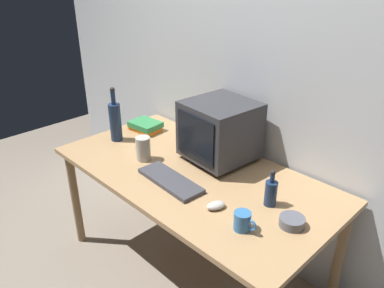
% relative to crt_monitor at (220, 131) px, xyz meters
% --- Properties ---
extents(ground_plane, '(6.00, 6.00, 0.00)m').
position_rel_crt_monitor_xyz_m(ground_plane, '(-0.01, -0.23, -0.95)').
color(ground_plane, gray).
extents(back_wall, '(4.00, 0.08, 2.50)m').
position_rel_crt_monitor_xyz_m(back_wall, '(-0.01, 0.27, 0.30)').
color(back_wall, silver).
rests_on(back_wall, ground).
extents(desk, '(1.70, 0.87, 0.76)m').
position_rel_crt_monitor_xyz_m(desk, '(-0.01, -0.23, -0.27)').
color(desk, tan).
rests_on(desk, ground).
extents(crt_monitor, '(0.41, 0.42, 0.37)m').
position_rel_crt_monitor_xyz_m(crt_monitor, '(0.00, 0.00, 0.00)').
color(crt_monitor, '#333338').
rests_on(crt_monitor, desk).
extents(keyboard, '(0.43, 0.18, 0.02)m').
position_rel_crt_monitor_xyz_m(keyboard, '(-0.00, -0.40, -0.18)').
color(keyboard, '#3F3F47').
rests_on(keyboard, desk).
extents(computer_mouse, '(0.09, 0.11, 0.04)m').
position_rel_crt_monitor_xyz_m(computer_mouse, '(0.34, -0.40, -0.17)').
color(computer_mouse, beige).
rests_on(computer_mouse, desk).
extents(bottle_tall, '(0.08, 0.08, 0.37)m').
position_rel_crt_monitor_xyz_m(bottle_tall, '(-0.68, -0.29, -0.05)').
color(bottle_tall, navy).
rests_on(bottle_tall, desk).
extents(bottle_short, '(0.06, 0.06, 0.20)m').
position_rel_crt_monitor_xyz_m(bottle_short, '(0.50, -0.18, -0.12)').
color(bottle_short, navy).
rests_on(bottle_short, desk).
extents(book_stack, '(0.23, 0.18, 0.07)m').
position_rel_crt_monitor_xyz_m(book_stack, '(-0.67, -0.05, -0.16)').
color(book_stack, orange).
rests_on(book_stack, desk).
extents(mug, '(0.12, 0.08, 0.09)m').
position_rel_crt_monitor_xyz_m(mug, '(0.53, -0.43, -0.15)').
color(mug, '#3370B2').
rests_on(mug, desk).
extents(cd_spindle, '(0.12, 0.12, 0.04)m').
position_rel_crt_monitor_xyz_m(cd_spindle, '(0.67, -0.24, -0.17)').
color(cd_spindle, '#595B66').
rests_on(cd_spindle, desk).
extents(metal_canister, '(0.09, 0.09, 0.15)m').
position_rel_crt_monitor_xyz_m(metal_canister, '(-0.32, -0.34, -0.12)').
color(metal_canister, '#B7B2A8').
rests_on(metal_canister, desk).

